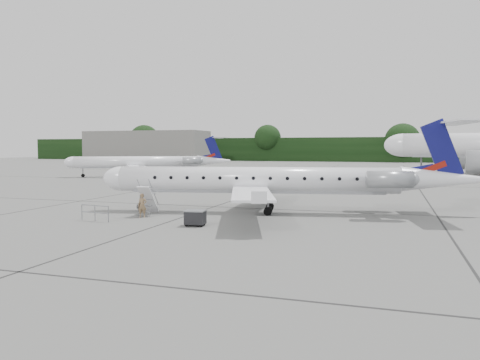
% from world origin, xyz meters
% --- Properties ---
extents(ground, '(320.00, 320.00, 0.00)m').
position_xyz_m(ground, '(0.00, 0.00, 0.00)').
color(ground, slate).
rests_on(ground, ground).
extents(treeline, '(260.00, 4.00, 8.00)m').
position_xyz_m(treeline, '(0.00, 130.00, 4.00)').
color(treeline, black).
rests_on(treeline, ground).
extents(terminal_building, '(40.00, 14.00, 10.00)m').
position_xyz_m(terminal_building, '(-70.00, 110.00, 5.00)').
color(terminal_building, slate).
rests_on(terminal_building, ground).
extents(main_regional_jet, '(28.62, 22.98, 6.55)m').
position_xyz_m(main_regional_jet, '(-2.13, 4.55, 3.28)').
color(main_regional_jet, white).
rests_on(main_regional_jet, ground).
extents(airstair, '(1.25, 2.30, 2.05)m').
position_xyz_m(airstair, '(-8.97, 1.12, 1.03)').
color(airstair, white).
rests_on(airstair, ground).
extents(passenger, '(0.67, 0.53, 1.62)m').
position_xyz_m(passenger, '(-8.74, -0.09, 0.81)').
color(passenger, olive).
rests_on(passenger, ground).
extents(safety_railing, '(2.19, 0.37, 1.00)m').
position_xyz_m(safety_railing, '(-10.83, -2.39, 0.50)').
color(safety_railing, gray).
rests_on(safety_railing, ground).
extents(baggage_cart, '(1.27, 1.08, 1.00)m').
position_xyz_m(baggage_cart, '(-4.02, -2.10, 0.50)').
color(baggage_cart, black).
rests_on(baggage_cart, ground).
extents(bg_regional_left, '(30.29, 27.52, 6.50)m').
position_xyz_m(bg_regional_left, '(-31.64, 38.31, 3.25)').
color(bg_regional_left, white).
rests_on(bg_regional_left, ground).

